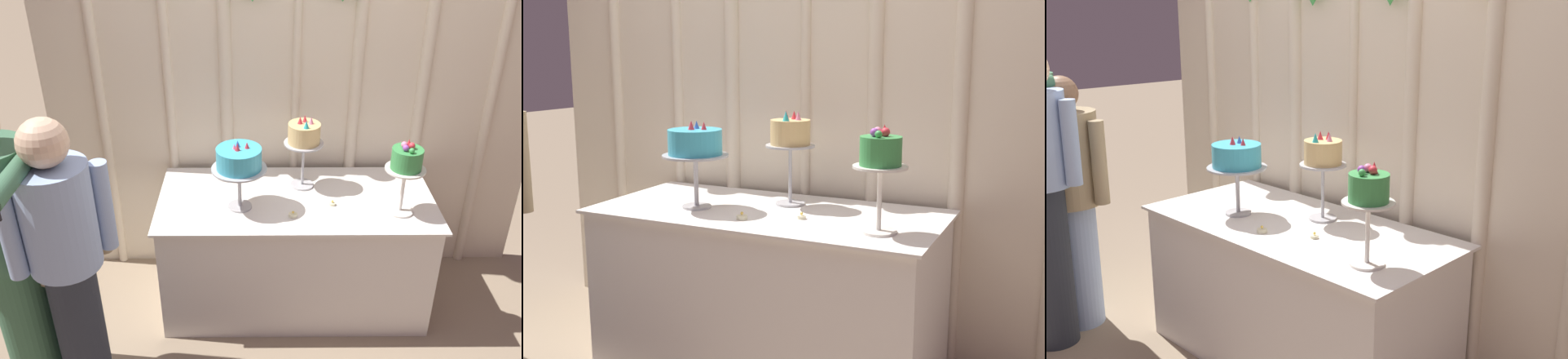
% 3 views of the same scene
% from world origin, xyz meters
% --- Properties ---
extents(draped_curtain, '(3.15, 0.18, 2.41)m').
position_xyz_m(draped_curtain, '(0.01, 0.54, 1.27)').
color(draped_curtain, beige).
rests_on(draped_curtain, ground_plane).
extents(cake_table, '(1.66, 0.78, 0.78)m').
position_xyz_m(cake_table, '(0.00, 0.10, 0.39)').
color(cake_table, white).
rests_on(cake_table, ground_plane).
extents(cake_display_leftmost, '(0.32, 0.32, 0.42)m').
position_xyz_m(cake_display_leftmost, '(-0.34, 0.00, 1.08)').
color(cake_display_leftmost, '#B2B2B7').
rests_on(cake_display_leftmost, cake_table).
extents(cake_display_center, '(0.24, 0.24, 0.47)m').
position_xyz_m(cake_display_center, '(0.05, 0.25, 1.11)').
color(cake_display_center, '#B2B2B7').
rests_on(cake_display_center, cake_table).
extents(cake_display_rightmost, '(0.23, 0.23, 0.45)m').
position_xyz_m(cake_display_rightmost, '(0.59, -0.06, 1.09)').
color(cake_display_rightmost, silver).
rests_on(cake_display_rightmost, cake_table).
extents(tealight_far_left, '(0.05, 0.05, 0.04)m').
position_xyz_m(tealight_far_left, '(-0.03, -0.10, 0.79)').
color(tealight_far_left, beige).
rests_on(tealight_far_left, cake_table).
extents(tealight_near_left, '(0.04, 0.04, 0.03)m').
position_xyz_m(tealight_near_left, '(0.21, 0.02, 0.79)').
color(tealight_near_left, beige).
rests_on(tealight_near_left, cake_table).
extents(guest_man_dark_suit, '(0.49, 0.47, 1.48)m').
position_xyz_m(guest_man_dark_suit, '(-1.23, -0.51, 0.80)').
color(guest_man_dark_suit, '#93ADD6').
rests_on(guest_man_dark_suit, ground_plane).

